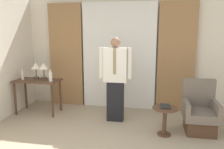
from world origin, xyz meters
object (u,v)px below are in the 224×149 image
at_px(armchair, 199,114).
at_px(book, 165,106).
at_px(side_table, 165,116).
at_px(table_lamp_right, 44,67).
at_px(bottle_near_edge, 23,75).
at_px(table_lamp_left, 36,67).
at_px(bottle_by_lamp, 51,77).
at_px(person, 115,77).
at_px(desk, 38,86).

bearing_deg(armchair, book, -159.04).
bearing_deg(book, side_table, -95.10).
height_order(table_lamp_right, bottle_near_edge, table_lamp_right).
bearing_deg(table_lamp_left, table_lamp_right, 0.00).
height_order(bottle_by_lamp, person, person).
relative_size(table_lamp_right, bottle_by_lamp, 1.39).
distance_m(bottle_by_lamp, side_table, 2.60).
bearing_deg(armchair, table_lamp_right, 171.16).
distance_m(desk, book, 2.93).
bearing_deg(book, bottle_near_edge, 169.28).
distance_m(desk, side_table, 2.95).
xyz_separation_m(table_lamp_left, book, (2.96, -0.78, -0.53)).
distance_m(table_lamp_left, bottle_near_edge, 0.35).
xyz_separation_m(table_lamp_right, bottle_near_edge, (-0.45, -0.18, -0.18)).
distance_m(table_lamp_right, bottle_near_edge, 0.51).
relative_size(table_lamp_left, person, 0.21).
xyz_separation_m(table_lamp_left, side_table, (2.96, -0.81, -0.71)).
height_order(table_lamp_left, table_lamp_right, same).
bearing_deg(table_lamp_right, desk, -124.18).
relative_size(side_table, book, 2.14).
height_order(desk, book, desk).
xyz_separation_m(desk, side_table, (2.86, -0.66, -0.29)).
relative_size(bottle_near_edge, bottle_by_lamp, 0.88).
distance_m(bottle_by_lamp, armchair, 3.20).
bearing_deg(desk, bottle_near_edge, -175.36).
bearing_deg(desk, armchair, -6.22).
height_order(table_lamp_right, person, person).
relative_size(table_lamp_left, bottle_near_edge, 1.58).
height_order(bottle_by_lamp, book, bottle_by_lamp).
height_order(table_lamp_right, book, table_lamp_right).
distance_m(table_lamp_left, bottle_by_lamp, 0.57).
xyz_separation_m(bottle_by_lamp, armchair, (3.13, -0.29, -0.55)).
bearing_deg(side_table, book, 84.90).
distance_m(armchair, book, 0.73).
height_order(table_lamp_left, person, person).
distance_m(desk, bottle_by_lamp, 0.47).
bearing_deg(table_lamp_left, desk, -55.82).
bearing_deg(person, armchair, -8.43).
bearing_deg(table_lamp_right, bottle_by_lamp, -40.70).
bearing_deg(side_table, bottle_near_edge, 168.78).
distance_m(desk, table_lamp_right, 0.45).
relative_size(bottle_near_edge, person, 0.13).
bearing_deg(book, armchair, 20.96).
bearing_deg(table_lamp_left, book, -14.81).
height_order(desk, bottle_near_edge, bottle_near_edge).
bearing_deg(armchair, person, 171.57).
relative_size(desk, bottle_near_edge, 4.30).
distance_m(desk, armchair, 3.55).
bearing_deg(bottle_near_edge, book, -10.72).
relative_size(table_lamp_right, person, 0.21).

